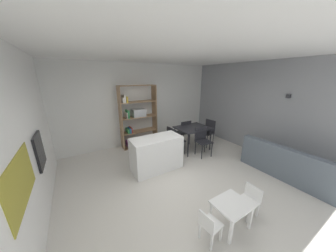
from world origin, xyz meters
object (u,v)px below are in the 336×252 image
(dining_chair_island_side, at_px, (174,139))
(sofa, at_px, (288,166))
(child_table, at_px, (231,207))
(dining_table, at_px, (193,130))
(dining_chair_far, at_px, (184,131))
(kitchen_island, at_px, (157,153))
(open_bookshelf, at_px, (136,117))
(child_chair_right, at_px, (249,199))
(child_chair_left, at_px, (209,225))
(dining_chair_window_side, at_px, (208,130))
(dining_chair_near, at_px, (202,138))
(built_in_oven, at_px, (39,151))

(dining_chair_island_side, xyz_separation_m, sofa, (1.80, -2.42, -0.27))
(child_table, xyz_separation_m, dining_table, (1.36, 2.62, 0.32))
(dining_table, height_order, dining_chair_far, dining_chair_far)
(kitchen_island, distance_m, dining_table, 1.68)
(open_bookshelf, height_order, child_chair_right, open_bookshelf)
(child_chair_left, relative_size, dining_chair_window_side, 0.59)
(dining_table, bearing_deg, dining_chair_near, -88.72)
(dining_chair_window_side, height_order, sofa, dining_chair_window_side)
(child_chair_right, bearing_deg, child_chair_left, -88.53)
(built_in_oven, xyz_separation_m, dining_chair_near, (3.92, 0.02, -0.59))
(kitchen_island, relative_size, child_chair_right, 2.42)
(open_bookshelf, relative_size, child_chair_right, 3.96)
(built_in_oven, xyz_separation_m, child_table, (2.56, -2.14, -0.75))
(open_bookshelf, xyz_separation_m, dining_chair_island_side, (0.74, -1.25, -0.51))
(open_bookshelf, bearing_deg, dining_chair_near, -48.74)
(child_chair_right, relative_size, dining_table, 0.51)
(child_chair_right, distance_m, dining_chair_far, 3.20)
(dining_chair_window_side, height_order, dining_chair_far, dining_chair_window_side)
(kitchen_island, relative_size, dining_chair_far, 1.44)
(open_bookshelf, xyz_separation_m, dining_chair_window_side, (2.23, -1.23, -0.50))
(kitchen_island, distance_m, dining_chair_window_side, 2.38)
(open_bookshelf, bearing_deg, dining_chair_far, -28.05)
(child_table, bearing_deg, built_in_oven, 140.08)
(child_table, distance_m, dining_chair_near, 2.56)
(open_bookshelf, bearing_deg, kitchen_island, -93.56)
(child_chair_right, bearing_deg, dining_chair_far, 165.68)
(dining_chair_far, bearing_deg, child_chair_right, 75.89)
(dining_chair_far, bearing_deg, dining_table, 91.77)
(built_in_oven, height_order, sofa, built_in_oven)
(child_table, height_order, dining_chair_window_side, dining_chair_window_side)
(open_bookshelf, bearing_deg, child_chair_left, -95.30)
(dining_chair_island_side, bearing_deg, child_chair_right, 174.18)
(child_chair_left, distance_m, dining_chair_window_side, 3.70)
(child_table, bearing_deg, dining_chair_window_side, 51.44)
(child_table, xyz_separation_m, dining_chair_far, (1.35, 3.07, 0.16))
(child_table, height_order, child_chair_right, child_chair_right)
(child_chair_left, distance_m, dining_chair_near, 2.86)
(kitchen_island, height_order, open_bookshelf, open_bookshelf)
(child_table, xyz_separation_m, dining_chair_near, (1.37, 2.16, 0.17))
(kitchen_island, relative_size, child_chair_left, 2.41)
(dining_chair_island_side, bearing_deg, child_chair_left, 153.87)
(child_chair_right, bearing_deg, dining_table, 163.09)
(kitchen_island, bearing_deg, child_chair_right, -71.25)
(dining_chair_near, bearing_deg, child_chair_left, -124.12)
(dining_chair_window_side, relative_size, dining_chair_near, 1.02)
(open_bookshelf, distance_m, child_table, 3.92)
(built_in_oven, height_order, child_table, built_in_oven)
(open_bookshelf, xyz_separation_m, dining_chair_far, (1.48, -0.79, -0.52))
(dining_chair_far, xyz_separation_m, dining_chair_island_side, (-0.75, -0.46, 0.01))
(kitchen_island, relative_size, dining_chair_near, 1.44)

